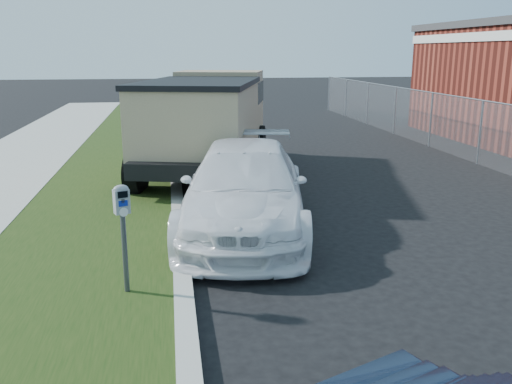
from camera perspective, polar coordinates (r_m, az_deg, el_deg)
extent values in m
plane|color=black|center=(8.19, 10.95, -8.15)|extent=(120.00, 120.00, 0.00)
cube|color=gray|center=(9.58, -8.08, -4.16)|extent=(0.25, 50.00, 0.15)
cube|color=black|center=(9.70, -17.59, -4.54)|extent=(3.00, 50.00, 0.13)
plane|color=slate|center=(16.69, 22.53, 5.80)|extent=(0.00, 30.00, 30.00)
cylinder|color=gray|center=(16.60, 22.83, 8.86)|extent=(0.04, 30.00, 0.04)
cylinder|color=gray|center=(16.69, 22.53, 5.80)|extent=(0.06, 0.06, 1.80)
cylinder|color=gray|center=(19.29, 17.93, 7.24)|extent=(0.06, 0.06, 1.80)
cylinder|color=gray|center=(21.99, 14.42, 8.30)|extent=(0.06, 0.06, 1.80)
cylinder|color=gray|center=(24.76, 11.67, 9.11)|extent=(0.06, 0.06, 1.80)
cylinder|color=gray|center=(27.58, 9.48, 9.74)|extent=(0.06, 0.06, 1.80)
cylinder|color=gray|center=(30.43, 7.68, 10.24)|extent=(0.06, 0.06, 1.80)
cylinder|color=#3F4247|center=(7.10, -13.63, -6.31)|extent=(0.09, 0.09, 1.02)
cube|color=gray|center=(6.89, -13.97, -0.97)|extent=(0.22, 0.18, 0.31)
ellipsoid|color=gray|center=(6.85, -14.05, 0.27)|extent=(0.23, 0.19, 0.12)
cube|color=black|center=(6.80, -13.85, -0.27)|extent=(0.12, 0.06, 0.08)
cube|color=navy|center=(6.83, -13.81, -1.18)|extent=(0.11, 0.05, 0.07)
cylinder|color=silver|center=(6.87, -13.75, -2.08)|extent=(0.11, 0.05, 0.11)
cube|color=#3F4247|center=(6.83, -13.82, -0.93)|extent=(0.04, 0.02, 0.05)
imported|color=white|center=(9.71, -1.31, 0.45)|extent=(3.00, 5.51, 1.52)
cube|color=black|center=(14.16, -5.21, 4.77)|extent=(3.78, 6.82, 0.35)
cube|color=#917D5E|center=(16.32, -3.76, 9.05)|extent=(2.76, 2.36, 2.02)
cube|color=black|center=(16.28, -3.78, 10.46)|extent=(2.79, 2.39, 0.61)
cube|color=#917D5E|center=(13.25, -5.95, 7.73)|extent=(3.42, 4.72, 1.62)
cube|color=black|center=(13.18, -6.04, 11.35)|extent=(3.54, 4.84, 0.12)
cube|color=black|center=(17.36, -3.20, 6.37)|extent=(2.38, 0.76, 0.30)
cylinder|color=black|center=(16.58, -7.74, 5.34)|extent=(0.57, 1.06, 1.01)
cylinder|color=black|center=(16.21, 0.32, 5.26)|extent=(0.57, 1.06, 1.01)
cylinder|color=black|center=(13.98, -10.27, 3.52)|extent=(0.57, 1.06, 1.01)
cylinder|color=black|center=(13.54, -0.74, 3.40)|extent=(0.57, 1.06, 1.01)
cylinder|color=black|center=(12.28, -12.54, 1.89)|extent=(0.57, 1.06, 1.01)
cylinder|color=black|center=(11.77, -1.71, 1.69)|extent=(0.57, 1.06, 1.01)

